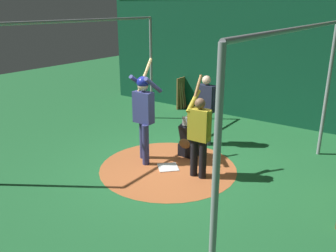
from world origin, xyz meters
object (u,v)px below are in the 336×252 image
bat_rack (182,94)px  catcher (189,140)px  visitor (199,132)px  baseball_0 (217,165)px  home_plate (168,167)px  umpire (206,106)px  batter (144,110)px

bat_rack → catcher: bearing=35.0°
visitor → baseball_0: (-0.62, 0.12, -0.91)m
visitor → bat_rack: size_ratio=1.92×
home_plate → umpire: 1.93m
batter → visitor: (-0.02, 1.37, -0.23)m
visitor → home_plate: bearing=-89.2°
home_plate → umpire: size_ratio=0.24×
batter → visitor: batter is taller
umpire → batter: bearing=-19.8°
bat_rack → baseball_0: 4.74m
catcher → umpire: size_ratio=0.56×
home_plate → visitor: 1.19m
batter → umpire: (-1.66, 0.60, -0.21)m
batter → catcher: batter is taller
home_plate → visitor: bearing=92.1°
visitor → baseball_0: size_ratio=27.30×
home_plate → baseball_0: 1.07m
umpire → baseball_0: 1.65m
bat_rack → umpire: bearing=42.5°
visitor → batter: bearing=-90.5°
home_plate → visitor: visitor is taller
umpire → baseball_0: (1.02, 0.90, -0.94)m
baseball_0 → catcher: bearing=-101.0°
bat_rack → baseball_0: (3.50, 3.17, -0.45)m
home_plate → bat_rack: bearing=-150.8°
umpire → visitor: size_ratio=0.86×
batter → bat_rack: 4.52m
home_plate → umpire: bearing=-178.4°
bat_rack → visitor: bearing=36.5°
catcher → bat_rack: bearing=-145.0°
umpire → bat_rack: (-2.48, -2.27, -0.48)m
batter → catcher: 1.31m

